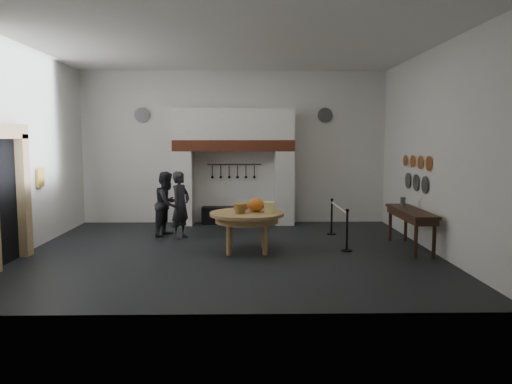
{
  "coord_description": "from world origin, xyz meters",
  "views": [
    {
      "loc": [
        0.37,
        -10.9,
        2.48
      ],
      "look_at": [
        0.57,
        -0.14,
        1.35
      ],
      "focal_mm": 35.0,
      "sensor_mm": 36.0,
      "label": 1
    }
  ],
  "objects_px": {
    "iron_range": "(234,215)",
    "side_table": "(411,211)",
    "visitor_near": "(181,205)",
    "barrier_post_near": "(347,231)",
    "visitor_far": "(167,204)",
    "work_table": "(247,214)",
    "barrier_post_far": "(332,217)"
  },
  "relations": [
    {
      "from": "visitor_far",
      "to": "side_table",
      "type": "height_order",
      "value": "visitor_far"
    },
    {
      "from": "visitor_far",
      "to": "barrier_post_far",
      "type": "height_order",
      "value": "visitor_far"
    },
    {
      "from": "iron_range",
      "to": "visitor_far",
      "type": "distance_m",
      "value": 2.54
    },
    {
      "from": "visitor_far",
      "to": "side_table",
      "type": "distance_m",
      "value": 6.03
    },
    {
      "from": "barrier_post_far",
      "to": "visitor_far",
      "type": "bearing_deg",
      "value": -178.98
    },
    {
      "from": "barrier_post_near",
      "to": "iron_range",
      "type": "bearing_deg",
      "value": 124.91
    },
    {
      "from": "side_table",
      "to": "work_table",
      "type": "bearing_deg",
      "value": -177.54
    },
    {
      "from": "iron_range",
      "to": "side_table",
      "type": "xyz_separation_m",
      "value": [
        4.1,
        -3.5,
        0.62
      ]
    },
    {
      "from": "barrier_post_near",
      "to": "barrier_post_far",
      "type": "height_order",
      "value": "same"
    },
    {
      "from": "side_table",
      "to": "visitor_near",
      "type": "bearing_deg",
      "value": 166.5
    },
    {
      "from": "iron_range",
      "to": "visitor_far",
      "type": "height_order",
      "value": "visitor_far"
    },
    {
      "from": "side_table",
      "to": "barrier_post_far",
      "type": "xyz_separation_m",
      "value": [
        -1.5,
        1.77,
        -0.42
      ]
    },
    {
      "from": "visitor_near",
      "to": "barrier_post_near",
      "type": "bearing_deg",
      "value": -83.1
    },
    {
      "from": "barrier_post_far",
      "to": "work_table",
      "type": "bearing_deg",
      "value": -139.11
    },
    {
      "from": "work_table",
      "to": "visitor_far",
      "type": "distance_m",
      "value": 2.77
    },
    {
      "from": "visitor_far",
      "to": "barrier_post_far",
      "type": "relative_size",
      "value": 1.85
    },
    {
      "from": "work_table",
      "to": "visitor_near",
      "type": "relative_size",
      "value": 0.97
    },
    {
      "from": "barrier_post_near",
      "to": "barrier_post_far",
      "type": "xyz_separation_m",
      "value": [
        0.0,
        2.0,
        0.0
      ]
    },
    {
      "from": "iron_range",
      "to": "work_table",
      "type": "xyz_separation_m",
      "value": [
        0.37,
        -3.66,
        0.59
      ]
    },
    {
      "from": "visitor_near",
      "to": "visitor_far",
      "type": "height_order",
      "value": "visitor_near"
    },
    {
      "from": "iron_range",
      "to": "visitor_near",
      "type": "xyz_separation_m",
      "value": [
        -1.29,
        -2.21,
        0.6
      ]
    },
    {
      "from": "visitor_near",
      "to": "barrier_post_near",
      "type": "relative_size",
      "value": 1.89
    },
    {
      "from": "iron_range",
      "to": "visitor_near",
      "type": "distance_m",
      "value": 2.62
    },
    {
      "from": "visitor_near",
      "to": "visitor_far",
      "type": "distance_m",
      "value": 0.57
    },
    {
      "from": "visitor_far",
      "to": "barrier_post_far",
      "type": "distance_m",
      "value": 4.31
    },
    {
      "from": "work_table",
      "to": "visitor_near",
      "type": "bearing_deg",
      "value": 138.83
    },
    {
      "from": "work_table",
      "to": "visitor_near",
      "type": "xyz_separation_m",
      "value": [
        -1.66,
        1.45,
        0.01
      ]
    },
    {
      "from": "visitor_near",
      "to": "visitor_far",
      "type": "xyz_separation_m",
      "value": [
        -0.4,
        0.4,
        -0.02
      ]
    },
    {
      "from": "iron_range",
      "to": "visitor_far",
      "type": "relative_size",
      "value": 1.14
    },
    {
      "from": "visitor_near",
      "to": "work_table",
      "type": "bearing_deg",
      "value": -102.89
    },
    {
      "from": "barrier_post_near",
      "to": "barrier_post_far",
      "type": "relative_size",
      "value": 1.0
    },
    {
      "from": "iron_range",
      "to": "side_table",
      "type": "height_order",
      "value": "side_table"
    }
  ]
}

